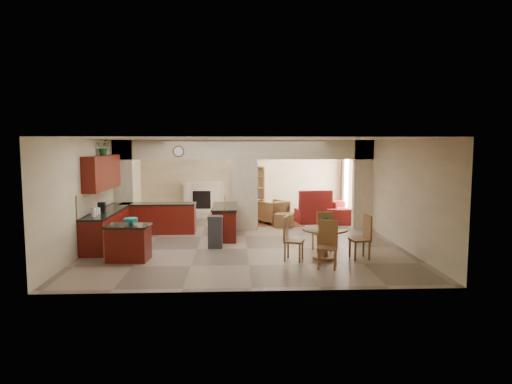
{
  "coord_description": "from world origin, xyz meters",
  "views": [
    {
      "loc": [
        -0.31,
        -13.06,
        2.67
      ],
      "look_at": [
        0.32,
        0.3,
        1.26
      ],
      "focal_mm": 32.0,
      "sensor_mm": 36.0,
      "label": 1
    }
  ],
  "objects_px": {
    "kitchen_island": "(129,243)",
    "dining_table": "(325,238)",
    "armchair": "(273,212)",
    "sofa": "(336,209)"
  },
  "relations": [
    {
      "from": "dining_table",
      "to": "sofa",
      "type": "distance_m",
      "value": 5.74
    },
    {
      "from": "kitchen_island",
      "to": "armchair",
      "type": "distance_m",
      "value": 6.09
    },
    {
      "from": "dining_table",
      "to": "armchair",
      "type": "height_order",
      "value": "armchair"
    },
    {
      "from": "kitchen_island",
      "to": "dining_table",
      "type": "bearing_deg",
      "value": 3.84
    },
    {
      "from": "dining_table",
      "to": "armchair",
      "type": "bearing_deg",
      "value": 99.35
    },
    {
      "from": "kitchen_island",
      "to": "armchair",
      "type": "height_order",
      "value": "kitchen_island"
    },
    {
      "from": "kitchen_island",
      "to": "armchair",
      "type": "relative_size",
      "value": 1.17
    },
    {
      "from": "kitchen_island",
      "to": "sofa",
      "type": "relative_size",
      "value": 0.39
    },
    {
      "from": "sofa",
      "to": "armchair",
      "type": "relative_size",
      "value": 3.01
    },
    {
      "from": "sofa",
      "to": "dining_table",
      "type": "bearing_deg",
      "value": 167.94
    }
  ]
}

